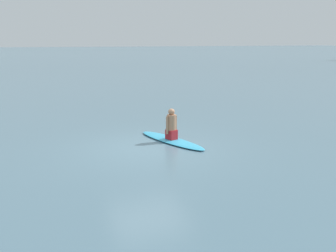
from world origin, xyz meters
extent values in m
plane|color=slate|center=(0.00, 0.00, 0.00)|extent=(400.00, 400.00, 0.00)
ellipsoid|color=#339EC6|center=(0.47, -0.99, 0.04)|extent=(3.17, 1.57, 0.08)
cube|color=#A51E23|center=(0.47, -0.99, 0.24)|extent=(0.41, 0.36, 0.32)
cylinder|color=#9E7051|center=(0.47, -0.99, 0.65)|extent=(0.37, 0.37, 0.53)
sphere|color=#9E7051|center=(0.47, -0.99, 1.01)|extent=(0.21, 0.21, 0.21)
cylinder|color=#9E7051|center=(0.52, -1.16, 0.58)|extent=(0.11, 0.11, 0.59)
cylinder|color=#9E7051|center=(0.41, -0.81, 0.58)|extent=(0.11, 0.11, 0.59)
camera|label=1|loc=(-10.68, 3.71, 3.30)|focal=39.99mm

